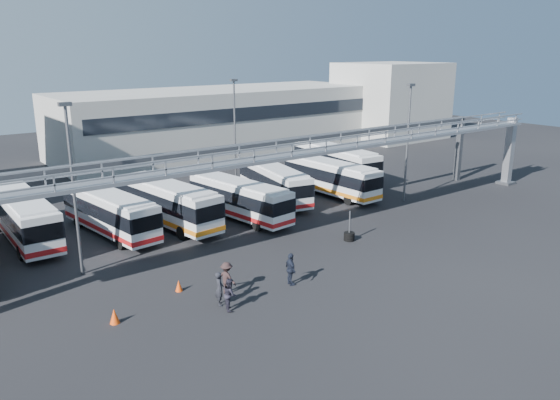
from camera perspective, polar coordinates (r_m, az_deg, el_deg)
ground at (r=36.63m, az=8.96°, el=-5.53°), size 140.00×140.00×0.00m
gantry at (r=39.21m, az=3.11°, el=4.43°), size 51.40×5.15×7.10m
warehouse at (r=72.24m, az=-6.26°, el=8.29°), size 42.00×14.00×8.00m
building_right at (r=84.21m, az=11.50°, el=10.14°), size 14.00×12.00×11.00m
light_pole_left at (r=33.48m, az=-20.83°, el=1.86°), size 0.70×0.35×10.21m
light_pole_mid at (r=48.42m, az=13.20°, el=6.45°), size 0.70×0.35×10.21m
light_pole_back at (r=54.35m, az=-4.76°, el=7.77°), size 0.70×0.35×10.21m
bus_1 at (r=41.73m, az=-25.16°, el=-1.58°), size 2.65×10.89×3.30m
bus_2 at (r=41.12m, az=-17.34°, el=-1.17°), size 3.58×10.49×3.12m
bus_3 at (r=42.17m, az=-11.68°, el=-0.20°), size 3.77×11.14×3.32m
bus_4 at (r=42.99m, az=-4.25°, el=0.19°), size 3.54×10.29×3.06m
bus_5 at (r=48.02m, az=-0.61°, el=1.91°), size 4.35×10.53×3.12m
bus_6 at (r=50.06m, az=5.36°, el=2.44°), size 2.69×10.45×3.16m
bus_7 at (r=56.03m, az=5.82°, el=4.03°), size 3.83×11.66×3.48m
pedestrian_a at (r=29.12m, az=-6.34°, el=-9.19°), size 0.67×0.79×1.85m
pedestrian_b at (r=28.61m, az=-5.26°, el=-9.78°), size 0.92×1.02×1.72m
pedestrian_c at (r=30.38m, az=-5.58°, el=-8.11°), size 0.99×1.32×1.82m
pedestrian_d at (r=31.25m, az=1.12°, el=-7.25°), size 0.71×1.20×1.92m
cone_left at (r=28.58m, az=-16.92°, el=-11.53°), size 0.64×0.64×0.78m
cone_right at (r=31.26m, az=-10.53°, el=-8.78°), size 0.54×0.54×0.65m
tire_stack at (r=38.71m, az=7.24°, el=-3.71°), size 0.76×0.76×2.18m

